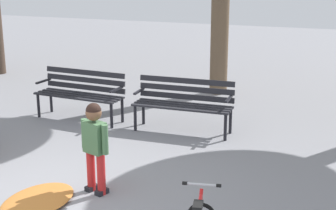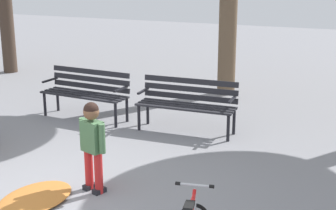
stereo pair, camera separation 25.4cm
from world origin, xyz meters
name	(u,v)px [view 1 (the left image)]	position (x,y,z in m)	size (l,w,h in m)	color
park_bench_far_left	(81,90)	(-1.20, 3.25, 0.51)	(1.63, 0.55, 0.85)	#232328
park_bench_left	(184,100)	(0.69, 3.26, 0.51)	(1.62, 0.51, 0.85)	#232328
child_standing	(95,141)	(0.49, 0.70, 0.65)	(0.40, 0.24, 1.11)	red
leaf_pile	(38,200)	(0.00, 0.21, 0.04)	(0.99, 0.69, 0.07)	#B26B2D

